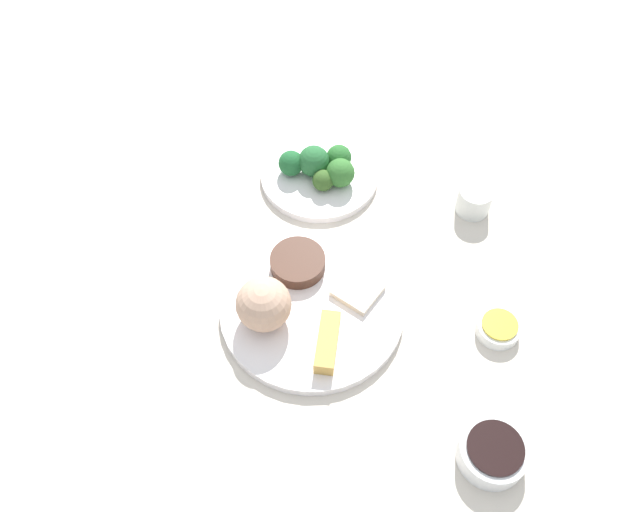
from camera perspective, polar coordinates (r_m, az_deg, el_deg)
name	(u,v)px	position (r m, az deg, el deg)	size (l,w,h in m)	color
tabletop	(341,334)	(1.03, 1.78, -6.74)	(2.20, 2.20, 0.02)	beige
main_plate	(312,308)	(1.03, -0.68, -4.44)	(0.28, 0.28, 0.02)	white
rice_scoop	(264,304)	(0.98, -4.85, -4.14)	(0.08, 0.08, 0.08)	tan
spring_roll	(327,342)	(0.98, 0.64, -7.40)	(0.09, 0.03, 0.03)	gold
crab_rangoon_wonton	(358,290)	(1.03, 3.25, -2.95)	(0.06, 0.06, 0.01)	beige
stir_fry_heap	(298,263)	(1.05, -1.92, -0.57)	(0.09, 0.09, 0.02)	#482A1D
broccoli_plate	(319,175)	(1.19, -0.04, 7.00)	(0.21, 0.21, 0.01)	white
broccoli_floret_0	(314,161)	(1.16, -0.53, 8.14)	(0.05, 0.05, 0.05)	#286935
broccoli_floret_1	(340,173)	(1.15, 1.76, 7.14)	(0.05, 0.05, 0.05)	#36742F
broccoli_floret_2	(339,157)	(1.18, 1.63, 8.46)	(0.04, 0.04, 0.04)	#2B6B2D
broccoli_floret_3	(323,180)	(1.15, 0.26, 6.49)	(0.04, 0.04, 0.04)	#375C24
broccoli_floret_4	(291,163)	(1.17, -2.49, 7.95)	(0.04, 0.04, 0.04)	#206230
soy_sauce_bowl	(492,453)	(0.95, 14.56, -16.02)	(0.09, 0.09, 0.04)	white
soy_sauce_bowl_liquid	(496,448)	(0.93, 14.83, -15.62)	(0.08, 0.08, 0.00)	black
sauce_ramekin_hot_mustard	(498,328)	(1.04, 15.03, -6.02)	(0.07, 0.07, 0.02)	white
sauce_ramekin_hot_mustard_liquid	(500,324)	(1.03, 15.18, -5.68)	(0.05, 0.05, 0.00)	gold
teacup	(474,200)	(1.16, 13.08, 4.70)	(0.06, 0.06, 0.05)	white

